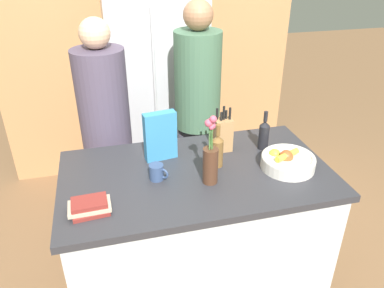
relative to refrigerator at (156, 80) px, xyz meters
name	(u,v)px	position (x,y,z in m)	size (l,w,h in m)	color
ground_plane	(196,286)	(0.00, -1.35, -1.00)	(14.00, 14.00, 0.00)	brown
kitchen_island	(196,234)	(0.00, -1.35, -0.54)	(1.49, 0.84, 0.92)	silver
back_wall_wood	(148,35)	(0.00, 0.36, 0.30)	(2.69, 0.12, 2.60)	#AD7A4C
refrigerator	(156,80)	(0.00, 0.00, 0.00)	(0.78, 0.62, 1.99)	#B7B7BC
fruit_bowl	(287,161)	(0.51, -1.43, -0.03)	(0.30, 0.30, 0.11)	silver
knife_block	(223,134)	(0.22, -1.15, 0.03)	(0.10, 0.09, 0.29)	#A87A4C
flower_vase	(210,160)	(0.04, -1.46, 0.06)	(0.08, 0.08, 0.39)	#4C2D1E
cereal_box	(160,136)	(-0.16, -1.16, 0.07)	(0.19, 0.09, 0.29)	teal
coffee_mug	(157,172)	(-0.22, -1.37, -0.03)	(0.10, 0.09, 0.09)	#334770
book_stack	(90,206)	(-0.58, -1.56, -0.05)	(0.20, 0.15, 0.06)	maroon
bottle_oil	(264,134)	(0.46, -1.19, 0.02)	(0.06, 0.06, 0.25)	black
bottle_vinegar	(217,150)	(0.13, -1.32, 0.02)	(0.07, 0.07, 0.26)	brown
person_at_sink	(106,126)	(-0.46, -0.66, -0.07)	(0.34, 0.34, 1.65)	#383842
person_in_blue	(197,107)	(0.21, -0.59, -0.02)	(0.33, 0.33, 1.72)	#383842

